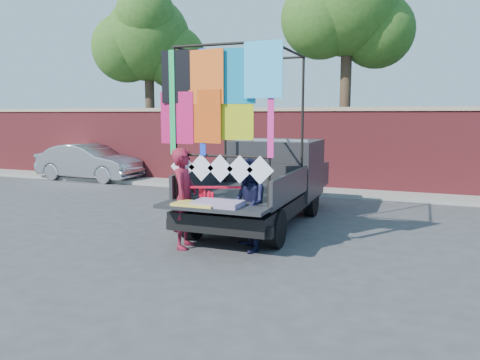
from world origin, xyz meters
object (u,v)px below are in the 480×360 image
(pickup_truck, at_px, (270,180))
(man, at_px, (248,205))
(sedan, at_px, (89,162))
(woman, at_px, (184,198))

(pickup_truck, bearing_deg, man, -80.67)
(man, bearing_deg, pickup_truck, 156.35)
(sedan, relative_size, woman, 2.21)
(pickup_truck, distance_m, man, 2.63)
(sedan, bearing_deg, man, -124.68)
(pickup_truck, bearing_deg, sedan, 155.30)
(pickup_truck, bearing_deg, woman, -103.95)
(sedan, distance_m, man, 10.62)
(pickup_truck, distance_m, woman, 2.89)
(woman, bearing_deg, sedan, 37.96)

